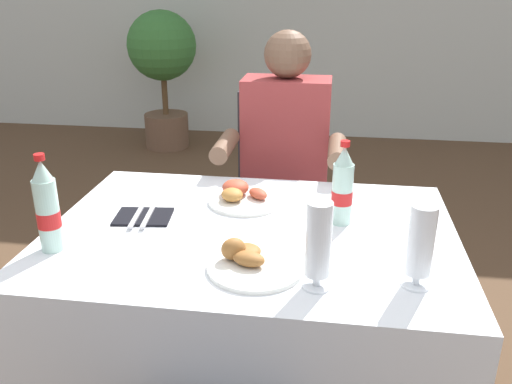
{
  "coord_description": "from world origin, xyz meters",
  "views": [
    {
      "loc": [
        0.21,
        -1.26,
        1.46
      ],
      "look_at": [
        -0.01,
        0.26,
        0.84
      ],
      "focal_mm": 37.96,
      "sensor_mm": 36.0,
      "label": 1
    }
  ],
  "objects_px": {
    "plate_near_camera": "(250,261)",
    "napkin_cutlery_set": "(143,216)",
    "cola_bottle_secondary": "(47,209)",
    "seated_diner_far": "(284,166)",
    "cola_bottle_primary": "(342,188)",
    "chair_far_diner_seat": "(279,191)",
    "beer_glass_middle": "(420,246)",
    "main_dining_table": "(251,280)",
    "potted_plant_corner": "(163,62)",
    "plate_far_diner": "(242,196)",
    "beer_glass_left": "(318,243)"
  },
  "relations": [
    {
      "from": "plate_far_diner",
      "to": "beer_glass_middle",
      "type": "relative_size",
      "value": 1.15
    },
    {
      "from": "main_dining_table",
      "to": "plate_near_camera",
      "type": "bearing_deg",
      "value": -81.82
    },
    {
      "from": "beer_glass_left",
      "to": "cola_bottle_primary",
      "type": "height_order",
      "value": "cola_bottle_primary"
    },
    {
      "from": "potted_plant_corner",
      "to": "cola_bottle_primary",
      "type": "bearing_deg",
      "value": -63.55
    },
    {
      "from": "plate_far_diner",
      "to": "beer_glass_middle",
      "type": "distance_m",
      "value": 0.69
    },
    {
      "from": "seated_diner_far",
      "to": "beer_glass_middle",
      "type": "distance_m",
      "value": 1.06
    },
    {
      "from": "seated_diner_far",
      "to": "cola_bottle_secondary",
      "type": "height_order",
      "value": "seated_diner_far"
    },
    {
      "from": "chair_far_diner_seat",
      "to": "seated_diner_far",
      "type": "relative_size",
      "value": 0.77
    },
    {
      "from": "plate_near_camera",
      "to": "cola_bottle_secondary",
      "type": "bearing_deg",
      "value": 178.16
    },
    {
      "from": "main_dining_table",
      "to": "cola_bottle_secondary",
      "type": "bearing_deg",
      "value": -159.06
    },
    {
      "from": "beer_glass_middle",
      "to": "napkin_cutlery_set",
      "type": "xyz_separation_m",
      "value": [
        -0.79,
        0.28,
        -0.1
      ]
    },
    {
      "from": "plate_near_camera",
      "to": "napkin_cutlery_set",
      "type": "height_order",
      "value": "plate_near_camera"
    },
    {
      "from": "seated_diner_far",
      "to": "napkin_cutlery_set",
      "type": "xyz_separation_m",
      "value": [
        -0.37,
        -0.68,
        0.05
      ]
    },
    {
      "from": "seated_diner_far",
      "to": "beer_glass_middle",
      "type": "bearing_deg",
      "value": -66.75
    },
    {
      "from": "main_dining_table",
      "to": "chair_far_diner_seat",
      "type": "distance_m",
      "value": 0.82
    },
    {
      "from": "beer_glass_middle",
      "to": "cola_bottle_primary",
      "type": "relative_size",
      "value": 0.82
    },
    {
      "from": "chair_far_diner_seat",
      "to": "beer_glass_left",
      "type": "relative_size",
      "value": 4.36
    },
    {
      "from": "plate_near_camera",
      "to": "cola_bottle_secondary",
      "type": "relative_size",
      "value": 0.92
    },
    {
      "from": "main_dining_table",
      "to": "beer_glass_middle",
      "type": "bearing_deg",
      "value": -29.33
    },
    {
      "from": "beer_glass_middle",
      "to": "napkin_cutlery_set",
      "type": "bearing_deg",
      "value": 160.24
    },
    {
      "from": "main_dining_table",
      "to": "beer_glass_middle",
      "type": "xyz_separation_m",
      "value": [
        0.44,
        -0.25,
        0.28
      ]
    },
    {
      "from": "cola_bottle_primary",
      "to": "cola_bottle_secondary",
      "type": "height_order",
      "value": "cola_bottle_secondary"
    },
    {
      "from": "plate_near_camera",
      "to": "beer_glass_left",
      "type": "bearing_deg",
      "value": -22.81
    },
    {
      "from": "potted_plant_corner",
      "to": "cola_bottle_secondary",
      "type": "bearing_deg",
      "value": -77.53
    },
    {
      "from": "plate_far_diner",
      "to": "plate_near_camera",
      "type": "bearing_deg",
      "value": -77.41
    },
    {
      "from": "beer_glass_middle",
      "to": "cola_bottle_primary",
      "type": "xyz_separation_m",
      "value": [
        -0.18,
        0.34,
        0.01
      ]
    },
    {
      "from": "napkin_cutlery_set",
      "to": "cola_bottle_secondary",
      "type": "bearing_deg",
      "value": -127.1
    },
    {
      "from": "beer_glass_left",
      "to": "beer_glass_middle",
      "type": "height_order",
      "value": "beer_glass_left"
    },
    {
      "from": "plate_near_camera",
      "to": "plate_far_diner",
      "type": "relative_size",
      "value": 1.03
    },
    {
      "from": "main_dining_table",
      "to": "chair_far_diner_seat",
      "type": "bearing_deg",
      "value": 90.0
    },
    {
      "from": "beer_glass_left",
      "to": "potted_plant_corner",
      "type": "xyz_separation_m",
      "value": [
        -1.46,
        3.43,
        -0.12
      ]
    },
    {
      "from": "plate_far_diner",
      "to": "potted_plant_corner",
      "type": "height_order",
      "value": "potted_plant_corner"
    },
    {
      "from": "plate_near_camera",
      "to": "seated_diner_far",
      "type": "bearing_deg",
      "value": 90.1
    },
    {
      "from": "chair_far_diner_seat",
      "to": "beer_glass_middle",
      "type": "bearing_deg",
      "value": -67.54
    },
    {
      "from": "beer_glass_middle",
      "to": "plate_far_diner",
      "type": "bearing_deg",
      "value": 137.96
    },
    {
      "from": "chair_far_diner_seat",
      "to": "plate_far_diner",
      "type": "xyz_separation_m",
      "value": [
        -0.06,
        -0.61,
        0.22
      ]
    },
    {
      "from": "potted_plant_corner",
      "to": "plate_near_camera",
      "type": "bearing_deg",
      "value": -69.0
    },
    {
      "from": "cola_bottle_primary",
      "to": "chair_far_diner_seat",
      "type": "bearing_deg",
      "value": 109.63
    },
    {
      "from": "main_dining_table",
      "to": "cola_bottle_secondary",
      "type": "distance_m",
      "value": 0.63
    },
    {
      "from": "chair_far_diner_seat",
      "to": "seated_diner_far",
      "type": "height_order",
      "value": "seated_diner_far"
    },
    {
      "from": "main_dining_table",
      "to": "potted_plant_corner",
      "type": "bearing_deg",
      "value": 111.82
    },
    {
      "from": "seated_diner_far",
      "to": "plate_near_camera",
      "type": "distance_m",
      "value": 0.93
    },
    {
      "from": "seated_diner_far",
      "to": "plate_far_diner",
      "type": "bearing_deg",
      "value": -100.45
    },
    {
      "from": "plate_near_camera",
      "to": "plate_far_diner",
      "type": "distance_m",
      "value": 0.43
    },
    {
      "from": "main_dining_table",
      "to": "plate_near_camera",
      "type": "distance_m",
      "value": 0.29
    },
    {
      "from": "napkin_cutlery_set",
      "to": "potted_plant_corner",
      "type": "distance_m",
      "value": 3.24
    },
    {
      "from": "chair_far_diner_seat",
      "to": "beer_glass_left",
      "type": "distance_m",
      "value": 1.17
    },
    {
      "from": "beer_glass_middle",
      "to": "plate_near_camera",
      "type": "bearing_deg",
      "value": 175.54
    },
    {
      "from": "plate_near_camera",
      "to": "beer_glass_middle",
      "type": "bearing_deg",
      "value": -4.46
    },
    {
      "from": "plate_far_diner",
      "to": "cola_bottle_primary",
      "type": "distance_m",
      "value": 0.36
    }
  ]
}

